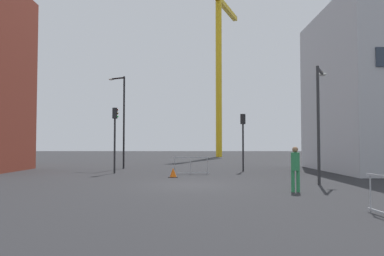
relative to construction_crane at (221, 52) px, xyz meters
name	(u,v)px	position (x,y,z in m)	size (l,w,h in m)	color
ground	(191,185)	(-4.13, -37.15, -15.47)	(160.00, 160.00, 0.00)	#28282B
construction_crane	(221,52)	(0.00, 0.00, 0.00)	(6.41, 14.24, 23.96)	gold
streetlamp_tall	(124,115)	(-9.42, -25.80, -11.31)	(1.41, 0.76, 7.11)	black
streetlamp_short	(321,112)	(2.01, -36.77, -12.06)	(1.06, 1.70, 5.56)	#2D2D30
traffic_light_far	(117,129)	(-9.01, -30.40, -12.64)	(0.38, 0.25, 4.23)	#232326
traffic_light_median	(245,133)	(-0.50, -28.73, -12.80)	(0.37, 0.37, 3.96)	#232326
pedestrian_walking	(297,166)	(0.05, -39.67, -14.42)	(0.34, 0.34, 1.79)	#2D844C
safety_barrier_mid_span	(193,165)	(-4.09, -31.19, -14.90)	(2.26, 0.08, 1.08)	#9EA0A5
traffic_cone_on_verge	(175,173)	(-5.09, -33.30, -15.22)	(0.53, 0.53, 0.54)	black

